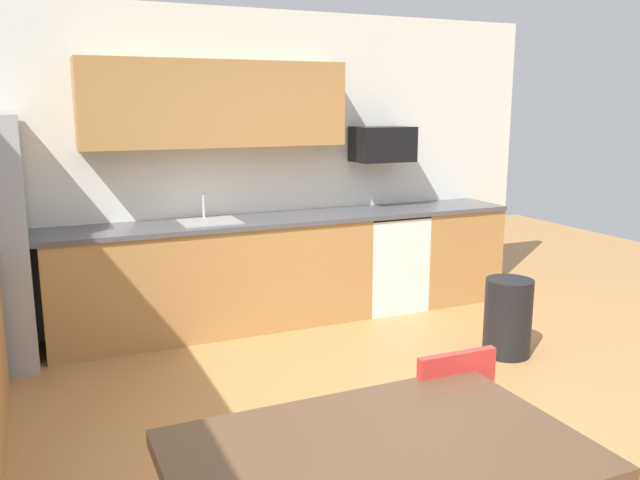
# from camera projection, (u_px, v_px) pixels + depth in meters

# --- Properties ---
(ground_plane) EXTENTS (12.00, 12.00, 0.00)m
(ground_plane) POSITION_uv_depth(u_px,v_px,m) (391.00, 444.00, 3.73)
(ground_plane) COLOR #B77F47
(wall_back) EXTENTS (5.80, 0.10, 2.70)m
(wall_back) POSITION_uv_depth(u_px,v_px,m) (245.00, 167.00, 5.83)
(wall_back) COLOR silver
(wall_back) RESTS_ON ground
(cabinet_run_back) EXTENTS (2.71, 0.60, 0.90)m
(cabinet_run_back) POSITION_uv_depth(u_px,v_px,m) (215.00, 279.00, 5.54)
(cabinet_run_back) COLOR #AD7A42
(cabinet_run_back) RESTS_ON ground
(cabinet_run_back_right) EXTENTS (0.84, 0.60, 0.90)m
(cabinet_run_back_right) POSITION_uv_depth(u_px,v_px,m) (449.00, 253.00, 6.49)
(cabinet_run_back_right) COLOR #AD7A42
(cabinet_run_back_right) RESTS_ON ground
(countertop_back) EXTENTS (4.80, 0.64, 0.04)m
(countertop_back) POSITION_uv_depth(u_px,v_px,m) (258.00, 221.00, 5.60)
(countertop_back) COLOR #4C4C51
(countertop_back) RESTS_ON cabinet_run_back
(upper_cabinets_back) EXTENTS (2.20, 0.34, 0.70)m
(upper_cabinets_back) POSITION_uv_depth(u_px,v_px,m) (216.00, 104.00, 5.40)
(upper_cabinets_back) COLOR #AD7A42
(oven_range) EXTENTS (0.60, 0.60, 0.91)m
(oven_range) POSITION_uv_depth(u_px,v_px,m) (386.00, 260.00, 6.20)
(oven_range) COLOR white
(oven_range) RESTS_ON ground
(microwave) EXTENTS (0.54, 0.36, 0.32)m
(microwave) POSITION_uv_depth(u_px,v_px,m) (383.00, 144.00, 6.07)
(microwave) COLOR black
(sink_basin) EXTENTS (0.48, 0.40, 0.14)m
(sink_basin) POSITION_uv_depth(u_px,v_px,m) (210.00, 229.00, 5.44)
(sink_basin) COLOR #A5A8AD
(sink_basin) RESTS_ON countertop_back
(sink_faucet) EXTENTS (0.02, 0.02, 0.24)m
(sink_faucet) POSITION_uv_depth(u_px,v_px,m) (204.00, 207.00, 5.57)
(sink_faucet) COLOR #B2B5BA
(sink_faucet) RESTS_ON countertop_back
(dining_table) EXTENTS (1.40, 0.90, 0.76)m
(dining_table) POSITION_uv_depth(u_px,v_px,m) (379.00, 465.00, 2.22)
(dining_table) COLOR brown
(dining_table) RESTS_ON ground
(chair_near_table) EXTENTS (0.41, 0.41, 0.85)m
(chair_near_table) POSITION_uv_depth(u_px,v_px,m) (469.00, 438.00, 2.79)
(chair_near_table) COLOR red
(chair_near_table) RESTS_ON ground
(trash_bin) EXTENTS (0.36, 0.36, 0.60)m
(trash_bin) POSITION_uv_depth(u_px,v_px,m) (508.00, 317.00, 5.01)
(trash_bin) COLOR black
(trash_bin) RESTS_ON ground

